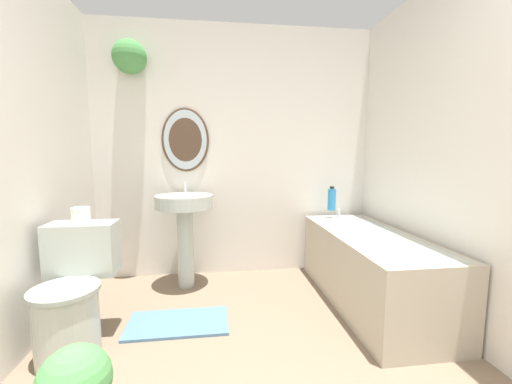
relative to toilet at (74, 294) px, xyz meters
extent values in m
cube|color=silver|center=(1.06, 1.18, 0.85)|extent=(2.78, 0.06, 2.40)
ellipsoid|color=#4C3828|center=(0.58, 1.14, 0.97)|extent=(0.44, 0.02, 0.59)
ellipsoid|color=silver|center=(0.58, 1.13, 0.97)|extent=(0.40, 0.01, 0.55)
cylinder|color=#9E6042|center=(0.13, 1.06, 1.75)|extent=(0.13, 0.13, 0.07)
sphere|color=#4C934C|center=(0.13, 1.06, 1.68)|extent=(0.29, 0.29, 0.29)
cube|color=silver|center=(2.42, -0.23, 0.85)|extent=(0.06, 2.88, 2.40)
cylinder|color=#B2BCB2|center=(0.00, -0.10, -0.15)|extent=(0.34, 0.34, 0.41)
cylinder|color=#97A097|center=(0.00, -0.10, 0.07)|extent=(0.37, 0.37, 0.02)
cube|color=#B2BCB2|center=(0.00, 0.17, 0.23)|extent=(0.42, 0.21, 0.34)
cylinder|color=#B2BCB2|center=(0.58, 0.86, 0.01)|extent=(0.14, 0.14, 0.72)
cylinder|color=#B2BCB2|center=(0.58, 0.86, 0.42)|extent=(0.50, 0.50, 0.11)
cylinder|color=silver|center=(0.58, 1.00, 0.53)|extent=(0.02, 0.02, 0.10)
cube|color=#B2A893|center=(2.06, 0.34, -0.07)|extent=(0.62, 1.52, 0.56)
cube|color=#B2BCB2|center=(2.06, 0.34, 0.19)|extent=(0.52, 1.42, 0.04)
cylinder|color=silver|center=(2.06, 1.00, 0.25)|extent=(0.04, 0.04, 0.08)
cylinder|color=#2D84C6|center=(1.97, 0.96, 0.40)|extent=(0.08, 0.08, 0.21)
cylinder|color=black|center=(1.97, 0.96, 0.51)|extent=(0.04, 0.04, 0.02)
sphere|color=#4C934C|center=(0.29, -0.70, -0.06)|extent=(0.28, 0.28, 0.28)
cube|color=#4C7093|center=(0.58, 0.20, -0.34)|extent=(0.69, 0.37, 0.02)
cylinder|color=white|center=(0.00, 0.17, 0.45)|extent=(0.11, 0.11, 0.10)
camera|label=1|loc=(0.85, -1.92, 0.83)|focal=22.00mm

